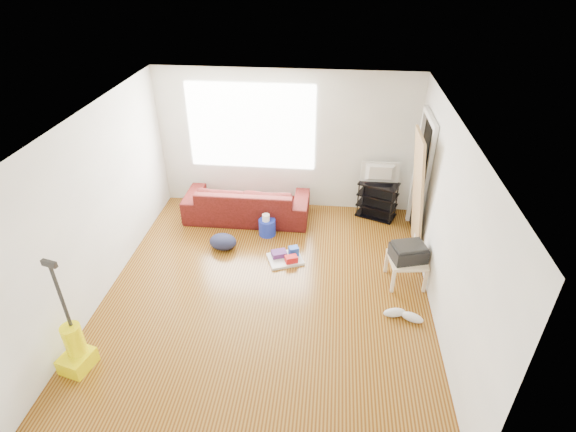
# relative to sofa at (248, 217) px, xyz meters

# --- Properties ---
(room) EXTENTS (4.51, 5.01, 2.51)m
(room) POSITION_rel_sofa_xyz_m (0.70, -1.80, 1.25)
(room) COLOR #4D2507
(room) RESTS_ON ground
(sofa) EXTENTS (2.17, 0.85, 0.63)m
(sofa) POSITION_rel_sofa_xyz_m (0.00, 0.00, 0.00)
(sofa) COLOR black
(sofa) RESTS_ON ground
(tv_stand) EXTENTS (0.76, 0.60, 0.67)m
(tv_stand) POSITION_rel_sofa_xyz_m (2.28, 0.27, 0.34)
(tv_stand) COLOR black
(tv_stand) RESTS_ON ground
(tv) EXTENTS (0.65, 0.08, 0.37)m
(tv) POSITION_rel_sofa_xyz_m (2.28, 0.27, 0.85)
(tv) COLOR black
(tv) RESTS_ON tv_stand
(side_table) EXTENTS (0.55, 0.55, 0.41)m
(side_table) POSITION_rel_sofa_xyz_m (2.58, -1.51, 0.34)
(side_table) COLOR tan
(side_table) RESTS_ON ground
(printer) EXTENTS (0.55, 0.47, 0.25)m
(printer) POSITION_rel_sofa_xyz_m (2.58, -1.51, 0.53)
(printer) COLOR black
(printer) RESTS_ON side_table
(bucket) EXTENTS (0.30, 0.30, 0.28)m
(bucket) POSITION_rel_sofa_xyz_m (0.43, -0.51, 0.00)
(bucket) COLOR #182CB4
(bucket) RESTS_ON ground
(toilet_paper) EXTENTS (0.13, 0.13, 0.12)m
(toilet_paper) POSITION_rel_sofa_xyz_m (0.41, -0.53, 0.20)
(toilet_paper) COLOR white
(toilet_paper) RESTS_ON bucket
(cleaning_tray) EXTENTS (0.63, 0.57, 0.18)m
(cleaning_tray) POSITION_rel_sofa_xyz_m (0.82, -1.18, 0.06)
(cleaning_tray) COLOR silver
(cleaning_tray) RESTS_ON ground
(backpack) EXTENTS (0.49, 0.42, 0.24)m
(backpack) POSITION_rel_sofa_xyz_m (-0.22, -0.97, 0.00)
(backpack) COLOR #151B32
(backpack) RESTS_ON ground
(sneakers) EXTENTS (0.54, 0.28, 0.12)m
(sneakers) POSITION_rel_sofa_xyz_m (2.48, -2.28, 0.06)
(sneakers) COLOR silver
(sneakers) RESTS_ON ground
(vacuum) EXTENTS (0.38, 0.42, 1.48)m
(vacuum) POSITION_rel_sofa_xyz_m (-1.37, -3.44, 0.27)
(vacuum) COLOR #F7EC00
(vacuum) RESTS_ON ground
(door_panel) EXTENTS (0.24, 0.78, 1.94)m
(door_panel) POSITION_rel_sofa_xyz_m (2.76, -0.64, 0.00)
(door_panel) COLOR #9F7240
(door_panel) RESTS_ON ground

